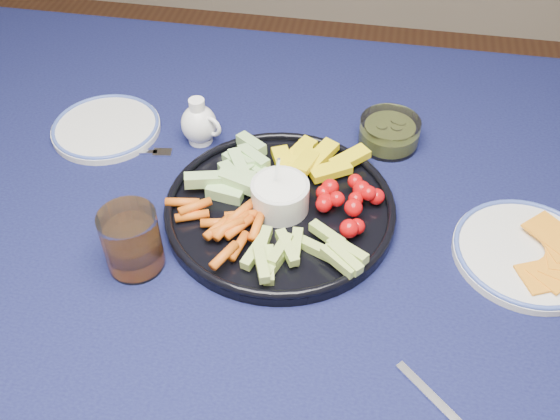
% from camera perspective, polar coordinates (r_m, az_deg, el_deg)
% --- Properties ---
extents(dining_table, '(1.67, 1.07, 0.75)m').
position_cam_1_polar(dining_table, '(1.06, 0.35, -2.83)').
color(dining_table, '#492B18').
rests_on(dining_table, ground).
extents(crudite_platter, '(0.36, 0.36, 0.12)m').
position_cam_1_polar(crudite_platter, '(0.97, -0.14, 0.50)').
color(crudite_platter, black).
rests_on(crudite_platter, dining_table).
extents(creamer_pitcher, '(0.08, 0.06, 0.09)m').
position_cam_1_polar(creamer_pitcher, '(1.10, -7.38, 7.83)').
color(creamer_pitcher, white).
rests_on(creamer_pitcher, dining_table).
extents(pickle_bowl, '(0.11, 0.11, 0.05)m').
position_cam_1_polar(pickle_bowl, '(1.11, 9.94, 6.92)').
color(pickle_bowl, silver).
rests_on(pickle_bowl, dining_table).
extents(cheese_plate, '(0.22, 0.22, 0.03)m').
position_cam_1_polar(cheese_plate, '(0.98, 21.72, -3.54)').
color(cheese_plate, silver).
rests_on(cheese_plate, dining_table).
extents(juice_tumbler, '(0.08, 0.08, 0.10)m').
position_cam_1_polar(juice_tumbler, '(0.90, -13.34, -3.02)').
color(juice_tumbler, silver).
rests_on(juice_tumbler, dining_table).
extents(fork_left, '(0.15, 0.04, 0.00)m').
position_cam_1_polar(fork_left, '(1.12, -13.09, 5.17)').
color(fork_left, silver).
rests_on(fork_left, dining_table).
extents(side_plate_extra, '(0.19, 0.19, 0.02)m').
position_cam_1_polar(side_plate_extra, '(1.18, -15.61, 7.29)').
color(side_plate_extra, silver).
rests_on(side_plate_extra, dining_table).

